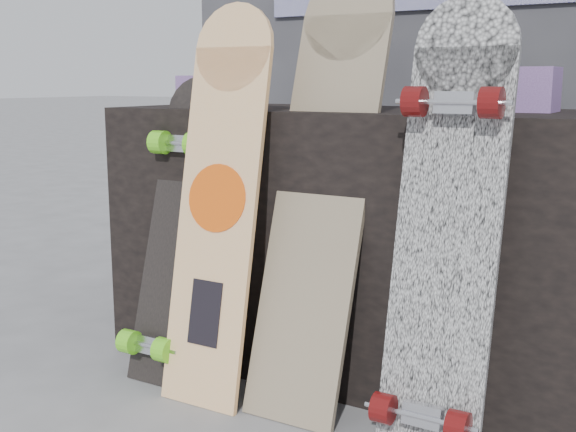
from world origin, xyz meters
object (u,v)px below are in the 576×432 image
Objects in this scene: longboard_geisha at (219,193)px; skateboard_dark at (175,225)px; longboard_cascadia at (447,225)px; vendor_table at (373,241)px; longboard_celtic at (324,175)px.

longboard_geisha is 1.22× the size of skateboard_dark.
longboard_cascadia reaches higher than skateboard_dark.
longboard_cascadia is (0.36, -0.42, 0.16)m from vendor_table.
longboard_celtic reaches higher than longboard_cascadia.
vendor_table is at bearing 130.88° from longboard_cascadia.
longboard_geisha is at bearing -126.76° from vendor_table.
longboard_celtic is 0.42m from longboard_cascadia.
longboard_geisha is 0.66m from longboard_cascadia.
longboard_celtic reaches higher than vendor_table.
longboard_celtic reaches higher than longboard_geisha.
vendor_table is 1.46× the size of longboard_geisha.
longboard_geisha is 0.24m from skateboard_dark.
longboard_geisha is at bearing 177.79° from longboard_cascadia.
vendor_table is at bearing 35.07° from skateboard_dark.
vendor_table is 1.34× the size of longboard_celtic.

